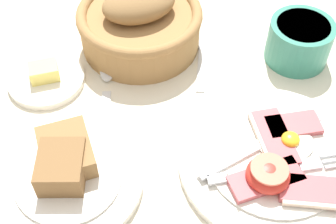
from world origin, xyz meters
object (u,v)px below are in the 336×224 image
object	(u,v)px
bread_plate	(67,173)
butter_dish	(46,78)
teaspoon_by_saucer	(199,103)
teaspoon_near_cup	(107,78)
breakfast_plate	(274,160)
sugar_cup	(299,41)
bread_basket	(140,23)

from	to	relation	value
bread_plate	butter_dish	world-z (taller)	bread_plate
bread_plate	teaspoon_by_saucer	bearing A→B (deg)	32.32
teaspoon_by_saucer	teaspoon_near_cup	size ratio (longest dim) A/B	1.00
breakfast_plate	teaspoon_by_saucer	distance (m)	0.13
butter_dish	teaspoon_by_saucer	xyz separation A→B (m)	(0.22, -0.06, -0.00)
sugar_cup	bread_basket	size ratio (longest dim) A/B	0.50
breakfast_plate	bread_basket	world-z (taller)	bread_basket
sugar_cup	butter_dish	size ratio (longest dim) A/B	0.85
sugar_cup	teaspoon_near_cup	bearing A→B (deg)	-174.17
breakfast_plate	sugar_cup	distance (m)	0.21
bread_plate	teaspoon_by_saucer	size ratio (longest dim) A/B	0.93
bread_plate	butter_dish	size ratio (longest dim) A/B	1.63
bread_basket	teaspoon_by_saucer	bearing A→B (deg)	-59.97
bread_plate	sugar_cup	bearing A→B (deg)	30.61
bread_plate	butter_dish	bearing A→B (deg)	104.45
butter_dish	teaspoon_by_saucer	world-z (taller)	butter_dish
butter_dish	teaspoon_by_saucer	distance (m)	0.22
bread_plate	teaspoon_near_cup	distance (m)	0.17
breakfast_plate	bread_plate	size ratio (longest dim) A/B	1.32
breakfast_plate	butter_dish	world-z (taller)	breakfast_plate
bread_basket	teaspoon_by_saucer	distance (m)	0.16
breakfast_plate	bread_plate	bearing A→B (deg)	-179.22
bread_basket	butter_dish	distance (m)	0.16
butter_dish	teaspoon_by_saucer	size ratio (longest dim) A/B	0.57
bread_basket	bread_plate	bearing A→B (deg)	-111.58
bread_plate	sugar_cup	distance (m)	0.38
butter_dish	teaspoon_near_cup	distance (m)	0.09
teaspoon_near_cup	bread_basket	bearing A→B (deg)	-31.97
teaspoon_by_saucer	teaspoon_near_cup	world-z (taller)	same
breakfast_plate	sugar_cup	world-z (taller)	sugar_cup
bread_plate	bread_basket	bearing A→B (deg)	68.42
breakfast_plate	bread_plate	world-z (taller)	bread_plate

